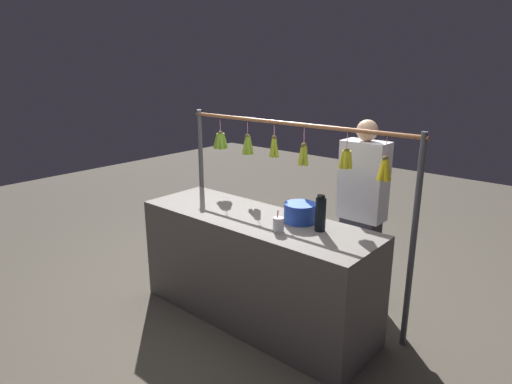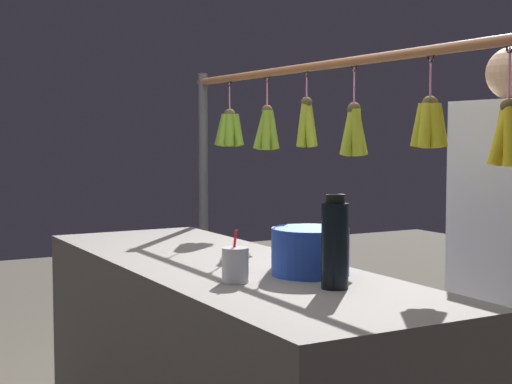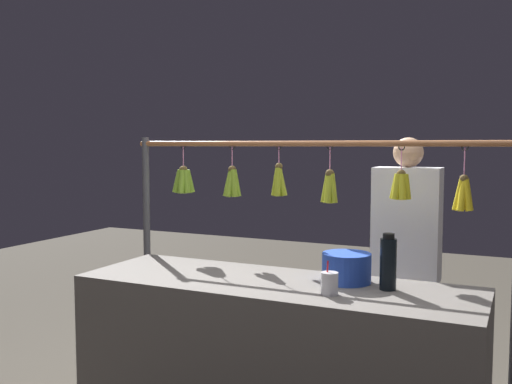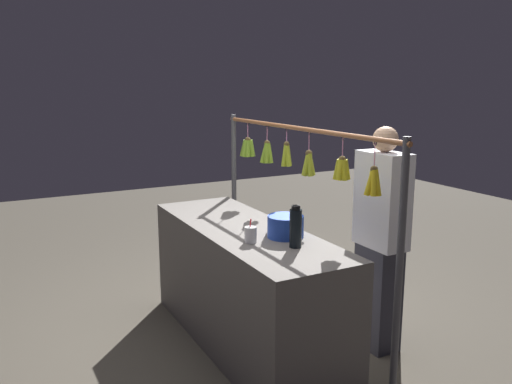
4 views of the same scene
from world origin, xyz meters
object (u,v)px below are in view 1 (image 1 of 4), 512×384
Objects in this scene: water_bottle at (320,214)px; vendor_person at (361,215)px; blue_bucket at (300,213)px; drink_cup at (278,224)px.

vendor_person is at bearing -85.83° from water_bottle.
blue_bucket is 0.26m from drink_cup.
water_bottle is at bearing -137.41° from drink_cup.
blue_bucket is 1.57× the size of drink_cup.
drink_cup is (0.00, 0.26, -0.02)m from blue_bucket.
vendor_person reaches higher than water_bottle.
water_bottle is 1.11× the size of blue_bucket.
vendor_person is at bearing -99.99° from drink_cup.
blue_bucket is 0.15× the size of vendor_person.
water_bottle is 0.31m from drink_cup.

